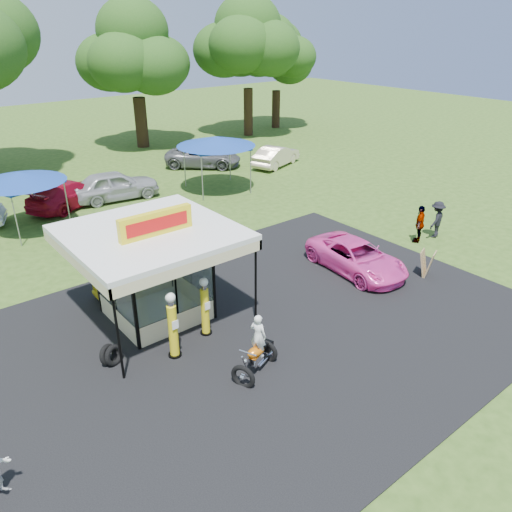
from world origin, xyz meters
The scene contains 21 objects.
ground centered at (0.00, 0.00, 0.00)m, with size 120.00×120.00×0.00m, color #2E4D18.
asphalt_apron centered at (0.00, 2.00, 0.02)m, with size 20.00×14.00×0.04m, color black.
gas_station_kiosk centered at (-2.00, 4.99, 1.78)m, with size 5.40×5.40×4.18m.
gas_pump_left centered at (-2.77, 2.45, 1.12)m, with size 0.44×0.44×2.34m.
gas_pump_right centered at (-1.29, 2.88, 1.04)m, with size 0.41×0.41×2.18m.
motorcycle centered at (-1.16, 0.26, 0.79)m, with size 1.79×1.33×2.03m.
spare_tires centered at (-4.53, 3.35, 0.35)m, with size 0.89×0.73×0.71m.
a_frame_sign centered at (8.30, 0.67, 0.57)m, with size 0.69×0.76×1.12m.
kiosk_car centered at (-2.00, 7.20, 0.48)m, with size 1.13×2.82×0.96m, color yellow.
pink_sedan centered at (6.37, 2.83, 0.66)m, with size 2.19×4.75×1.32m, color #FF45B2.
spectator_east_a centered at (12.28, 2.86, 0.92)m, with size 1.19×0.69×1.84m, color black.
spectator_east_b centered at (11.12, 3.02, 0.92)m, with size 1.08×0.45×1.85m, color gray.
bg_car_b centered at (-0.20, 18.65, 0.77)m, with size 2.16×5.32×1.54m, color maroon.
bg_car_c centered at (2.41, 18.15, 0.87)m, with size 2.06×5.12×1.74m, color #A4A4A8.
bg_car_d centered at (10.55, 21.02, 0.75)m, with size 2.50×5.43×1.51m, color #5E5E61.
bg_car_e centered at (14.85, 17.84, 0.74)m, with size 1.56×4.48×1.48m, color beige.
tent_west centered at (-3.14, 16.37, 2.77)m, with size 4.38×4.38×3.06m.
tent_east centered at (8.21, 15.85, 3.06)m, with size 4.83×4.83×3.38m.
oak_far_d centered at (10.07, 29.55, 7.16)m, with size 9.43×9.43×11.23m.
oak_far_e centered at (19.92, 27.65, 7.42)m, with size 9.76×9.76×11.62m.
oak_far_f centered at (24.29, 28.82, 6.16)m, with size 7.96×7.96×9.59m.
Camera 1 is at (-8.96, -9.39, 9.83)m, focal length 35.00 mm.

